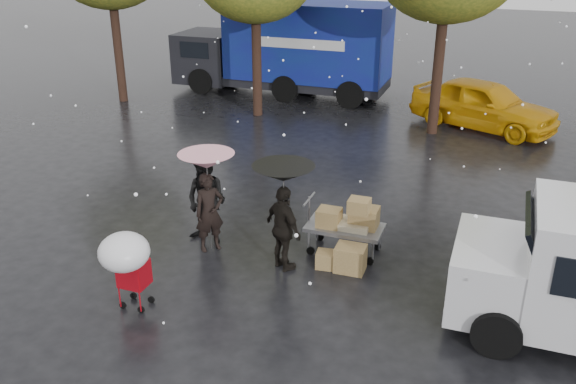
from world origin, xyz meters
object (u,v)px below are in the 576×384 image
(person_black, at_px, (284,229))
(person_pink, at_px, (209,212))
(vendor_cart, at_px, (349,220))
(shopping_cart, at_px, (126,256))
(blue_truck, at_px, (288,49))
(yellow_taxi, at_px, (484,104))

(person_black, bearing_deg, person_pink, 27.00)
(person_pink, height_order, person_black, person_black)
(vendor_cart, bearing_deg, person_pink, -163.38)
(shopping_cart, distance_m, blue_truck, 15.06)
(person_black, xyz_separation_m, shopping_cart, (-1.92, -2.22, 0.22))
(person_black, height_order, shopping_cart, person_black)
(person_pink, bearing_deg, person_black, -54.92)
(shopping_cart, xyz_separation_m, yellow_taxi, (4.83, 12.78, -0.27))
(vendor_cart, height_order, shopping_cart, shopping_cart)
(vendor_cart, xyz_separation_m, shopping_cart, (-2.92, -3.21, 0.34))
(person_pink, distance_m, blue_truck, 12.76)
(person_black, bearing_deg, vendor_cart, -100.89)
(shopping_cart, bearing_deg, yellow_taxi, 69.32)
(blue_truck, distance_m, yellow_taxi, 7.79)
(person_pink, height_order, vendor_cart, person_pink)
(person_pink, bearing_deg, blue_truck, 55.46)
(person_black, relative_size, blue_truck, 0.20)
(person_pink, xyz_separation_m, person_black, (1.65, -0.21, 0.03))
(shopping_cart, bearing_deg, vendor_cart, 47.70)
(shopping_cart, distance_m, yellow_taxi, 13.67)
(yellow_taxi, bearing_deg, vendor_cart, -168.06)
(person_black, distance_m, blue_truck, 13.43)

